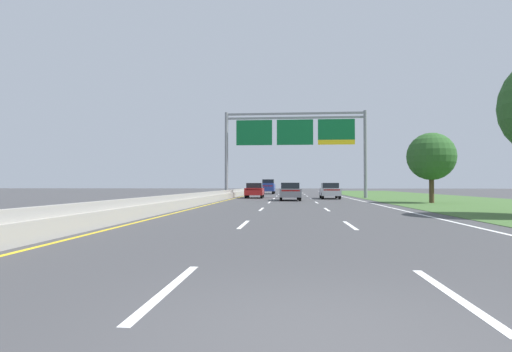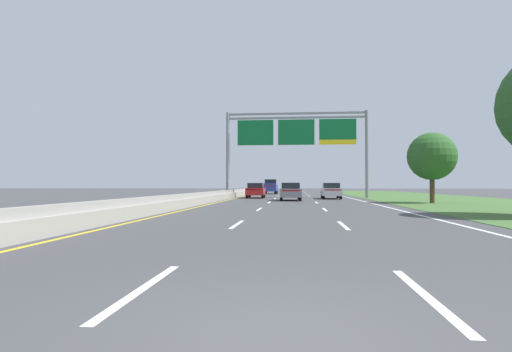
{
  "view_description": "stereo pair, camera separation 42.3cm",
  "coord_description": "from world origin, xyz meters",
  "px_view_note": "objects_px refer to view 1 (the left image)",
  "views": [
    {
      "loc": [
        -0.21,
        -3.94,
        1.41
      ],
      "look_at": [
        -2.97,
        29.2,
        2.1
      ],
      "focal_mm": 28.86,
      "sensor_mm": 36.0,
      "label": 1
    },
    {
      "loc": [
        0.21,
        -3.9,
        1.41
      ],
      "look_at": [
        -2.97,
        29.2,
        2.1
      ],
      "focal_mm": 28.86,
      "sensor_mm": 36.0,
      "label": 2
    }
  ],
  "objects_px": {
    "overhead_sign_gantry": "(295,136)",
    "car_silver_right_lane_sedan": "(330,191)",
    "car_red_left_lane_sedan": "(255,190)",
    "pickup_truck_blue": "(268,187)",
    "roadside_tree_mid": "(431,157)",
    "car_grey_centre_lane_sedan": "(290,191)"
  },
  "relations": [
    {
      "from": "overhead_sign_gantry",
      "to": "car_red_left_lane_sedan",
      "type": "relative_size",
      "value": 3.4
    },
    {
      "from": "roadside_tree_mid",
      "to": "pickup_truck_blue",
      "type": "bearing_deg",
      "value": 115.03
    },
    {
      "from": "overhead_sign_gantry",
      "to": "car_red_left_lane_sedan",
      "type": "height_order",
      "value": "overhead_sign_gantry"
    },
    {
      "from": "overhead_sign_gantry",
      "to": "car_silver_right_lane_sedan",
      "type": "relative_size",
      "value": 3.41
    },
    {
      "from": "roadside_tree_mid",
      "to": "overhead_sign_gantry",
      "type": "bearing_deg",
      "value": 131.5
    },
    {
      "from": "car_red_left_lane_sedan",
      "to": "car_grey_centre_lane_sedan",
      "type": "xyz_separation_m",
      "value": [
        3.71,
        -6.42,
        0.0
      ]
    },
    {
      "from": "overhead_sign_gantry",
      "to": "pickup_truck_blue",
      "type": "distance_m",
      "value": 19.75
    },
    {
      "from": "pickup_truck_blue",
      "to": "car_grey_centre_lane_sedan",
      "type": "height_order",
      "value": "pickup_truck_blue"
    },
    {
      "from": "overhead_sign_gantry",
      "to": "roadside_tree_mid",
      "type": "height_order",
      "value": "overhead_sign_gantry"
    },
    {
      "from": "overhead_sign_gantry",
      "to": "pickup_truck_blue",
      "type": "bearing_deg",
      "value": 101.75
    },
    {
      "from": "car_silver_right_lane_sedan",
      "to": "car_red_left_lane_sedan",
      "type": "bearing_deg",
      "value": 77.54
    },
    {
      "from": "car_silver_right_lane_sedan",
      "to": "roadside_tree_mid",
      "type": "height_order",
      "value": "roadside_tree_mid"
    },
    {
      "from": "pickup_truck_blue",
      "to": "car_red_left_lane_sedan",
      "type": "xyz_separation_m",
      "value": [
        -0.38,
        -19.22,
        -0.26
      ]
    },
    {
      "from": "car_red_left_lane_sedan",
      "to": "car_grey_centre_lane_sedan",
      "type": "distance_m",
      "value": 7.41
    },
    {
      "from": "car_silver_right_lane_sedan",
      "to": "pickup_truck_blue",
      "type": "bearing_deg",
      "value": 19.69
    },
    {
      "from": "overhead_sign_gantry",
      "to": "car_silver_right_lane_sedan",
      "type": "bearing_deg",
      "value": -35.32
    },
    {
      "from": "car_silver_right_lane_sedan",
      "to": "overhead_sign_gantry",
      "type": "bearing_deg",
      "value": 55.26
    },
    {
      "from": "car_grey_centre_lane_sedan",
      "to": "roadside_tree_mid",
      "type": "relative_size",
      "value": 0.83
    },
    {
      "from": "car_silver_right_lane_sedan",
      "to": "car_grey_centre_lane_sedan",
      "type": "distance_m",
      "value": 6.09
    },
    {
      "from": "pickup_truck_blue",
      "to": "car_red_left_lane_sedan",
      "type": "height_order",
      "value": "pickup_truck_blue"
    },
    {
      "from": "pickup_truck_blue",
      "to": "roadside_tree_mid",
      "type": "relative_size",
      "value": 1.01
    },
    {
      "from": "car_silver_right_lane_sedan",
      "to": "roadside_tree_mid",
      "type": "distance_m",
      "value": 11.67
    }
  ]
}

